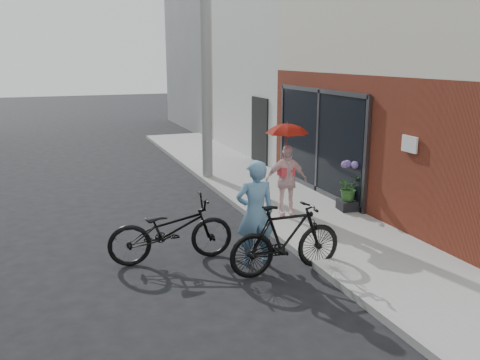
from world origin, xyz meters
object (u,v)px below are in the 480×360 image
kimono_woman (286,181)px  planter (348,205)px  bike_right (286,239)px  bike_left (171,230)px  utility_pole (206,51)px  officer (255,213)px

kimono_woman → planter: size_ratio=3.66×
bike_right → planter: (2.60, 2.25, -0.35)m
bike_right → kimono_woman: (1.16, 2.41, 0.29)m
bike_left → utility_pole: bearing=-19.8°
utility_pole → kimono_woman: size_ratio=4.71×
bike_left → kimono_woman: (2.75, 1.29, 0.31)m
planter → officer: bearing=-149.0°
officer → kimono_woman: size_ratio=1.19×
bike_left → planter: bearing=-71.3°
bike_left → planter: size_ratio=5.15×
bike_left → bike_right: bearing=-121.6°
officer → planter: officer is taller
utility_pole → bike_left: utility_pole is taller
planter → utility_pole: bearing=114.6°
officer → planter: bearing=-141.3°
utility_pole → bike_left: bearing=-113.4°
officer → planter: 3.47m
utility_pole → planter: bearing=-65.4°
bike_right → kimono_woman: 2.69m
kimono_woman → bike_right: bearing=-103.6°
bike_right → planter: size_ratio=4.69×
utility_pole → bike_left: size_ratio=3.34×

